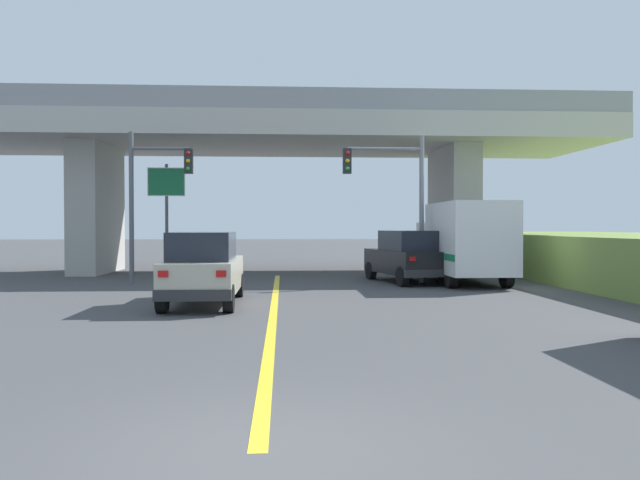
{
  "coord_description": "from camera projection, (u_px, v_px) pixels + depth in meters",
  "views": [
    {
      "loc": [
        0.25,
        -6.05,
        2.17
      ],
      "look_at": [
        1.42,
        14.08,
        1.75
      ],
      "focal_mm": 35.73,
      "sensor_mm": 36.0,
      "label": 1
    }
  ],
  "objects": [
    {
      "name": "lane_divider_stripe",
      "position": [
        274.0,
        307.0,
        17.12
      ],
      "size": [
        0.2,
        22.15,
        0.01
      ],
      "primitive_type": "cube",
      "color": "yellow",
      "rests_on": "ground"
    },
    {
      "name": "overpass_bridge",
      "position": [
        278.0,
        152.0,
        30.51
      ],
      "size": [
        30.34,
        8.57,
        7.96
      ],
      "color": "#B7B5AD",
      "rests_on": "ground"
    },
    {
      "name": "suv_crossing",
      "position": [
        407.0,
        256.0,
        24.69
      ],
      "size": [
        2.81,
        4.79,
        2.02
      ],
      "rotation": [
        0.0,
        0.0,
        0.21
      ],
      "color": "black",
      "rests_on": "ground"
    },
    {
      "name": "traffic_signal_nearside",
      "position": [
        395.0,
        188.0,
        24.37
      ],
      "size": [
        3.13,
        0.36,
        5.66
      ],
      "color": "slate",
      "rests_on": "ground"
    },
    {
      "name": "traffic_signal_farside",
      "position": [
        151.0,
        188.0,
        24.45
      ],
      "size": [
        2.43,
        0.36,
        5.81
      ],
      "color": "#56595E",
      "rests_on": "ground"
    },
    {
      "name": "highway_sign",
      "position": [
        166.0,
        193.0,
        28.43
      ],
      "size": [
        1.66,
        0.17,
        4.97
      ],
      "color": "#56595E",
      "rests_on": "ground"
    },
    {
      "name": "suv_lead",
      "position": [
        204.0,
        268.0,
        17.65
      ],
      "size": [
        1.92,
        4.78,
        2.02
      ],
      "color": "#B7B29E",
      "rests_on": "ground"
    },
    {
      "name": "ground",
      "position": [
        278.0,
        272.0,
        30.63
      ],
      "size": [
        160.0,
        160.0,
        0.0
      ],
      "primitive_type": "plane",
      "color": "#424244"
    },
    {
      "name": "box_truck",
      "position": [
        464.0,
        241.0,
        24.32
      ],
      "size": [
        2.33,
        6.54,
        3.07
      ],
      "color": "silver",
      "rests_on": "ground"
    }
  ]
}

